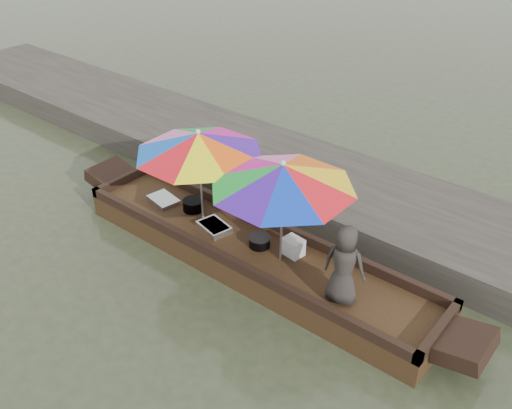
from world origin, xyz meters
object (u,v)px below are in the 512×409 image
Objects in this scene: tray_crayfish at (214,227)px; vendor at (344,265)px; supply_bag at (293,247)px; tray_scallop at (163,200)px; umbrella_stern at (282,213)px; boat_hull at (252,255)px; cooking_pot at (193,205)px; charcoal_grill at (260,242)px; umbrella_bow at (201,178)px.

vendor is (2.31, -0.14, 0.51)m from tray_crayfish.
tray_scallop is at bearing -176.08° from supply_bag.
supply_bag is at bearing 3.92° from tray_scallop.
supply_bag is at bearing 71.87° from umbrella_stern.
tray_crayfish reaches higher than tray_scallop.
boat_hull is 1.90m from tray_scallop.
cooking_pot reaches higher than boat_hull.
cooking_pot reaches higher than charcoal_grill.
tray_scallop is at bearing 179.16° from umbrella_stern.
tray_scallop is 0.45× the size of vendor.
cooking_pot reaches higher than tray_scallop.
tray_scallop is at bearing 177.82° from umbrella_bow.
vendor is 1.14m from umbrella_stern.
umbrella_stern reaches higher than boat_hull.
charcoal_grill is 0.51m from supply_bag.
vendor reaches higher than charcoal_grill.
umbrella_bow reaches higher than tray_crayfish.
supply_bag is (0.59, 0.20, 0.30)m from boat_hull.
supply_bag is at bearing 19.21° from boat_hull.
charcoal_grill is at bearing 0.83° from tray_scallop.
umbrella_bow is at bearing -172.47° from supply_bag.
umbrella_stern is (1.48, 0.00, 0.00)m from umbrella_bow.
supply_bag is at bearing -32.25° from vendor.
tray_crayfish is at bearing -177.77° from umbrella_stern.
umbrella_bow reaches higher than tray_scallop.
charcoal_grill is 1.62m from vendor.
vendor is (3.51, -0.22, 0.52)m from tray_scallop.
vendor is at bearing -3.37° from tray_crayfish.
charcoal_grill is 0.16× the size of umbrella_stern.
cooking_pot is 1.09× the size of charcoal_grill.
cooking_pot is at bearing 156.41° from umbrella_bow.
vendor is at bearing -3.57° from tray_scallop.
umbrella_bow is at bearing -23.59° from cooking_pot.
umbrella_stern is at bearing 0.00° from umbrella_bow.
tray_crayfish is 1.42m from umbrella_stern.
boat_hull is 1.79m from vendor.
cooking_pot is 1.18× the size of supply_bag.
charcoal_grill is at bearing -164.01° from supply_bag.
charcoal_grill is at bearing 3.46° from umbrella_bow.
vendor reaches higher than supply_bag.
tray_crayfish is at bearing -9.94° from umbrella_bow.
boat_hull is at bearing 180.00° from umbrella_stern.
umbrella_bow is at bearing 170.06° from tray_crayfish.
umbrella_stern reaches higher than charcoal_grill.
cooking_pot is (-1.33, 0.16, 0.26)m from boat_hull.
umbrella_stern is (2.41, -0.04, 0.74)m from tray_scallop.
umbrella_stern is (1.85, -0.16, 0.69)m from cooking_pot.
cooking_pot is 0.18× the size of umbrella_bow.
tray_scallop is 0.26× the size of umbrella_bow.
vendor reaches higher than tray_crayfish.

